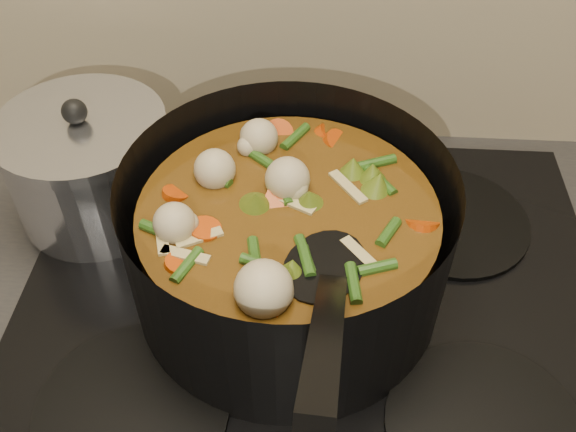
{
  "coord_description": "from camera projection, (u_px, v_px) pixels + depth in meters",
  "views": [
    {
      "loc": [
        0.0,
        1.52,
        1.47
      ],
      "look_at": [
        -0.03,
        1.95,
        1.04
      ],
      "focal_mm": 40.0,
      "sensor_mm": 36.0,
      "label": 1
    }
  ],
  "objects": [
    {
      "name": "stovetop",
      "position": [
        312.0,
        309.0,
        0.68
      ],
      "size": [
        0.62,
        0.54,
        0.03
      ],
      "color": "black",
      "rests_on": "counter"
    },
    {
      "name": "stockpot",
      "position": [
        288.0,
        243.0,
        0.64
      ],
      "size": [
        0.39,
        0.47,
        0.23
      ],
      "rotation": [
        0.0,
        0.0,
        -0.26
      ],
      "color": "black",
      "rests_on": "stovetop"
    },
    {
      "name": "saucepan",
      "position": [
        90.0,
        166.0,
        0.73
      ],
      "size": [
        0.19,
        0.19,
        0.15
      ],
      "rotation": [
        0.0,
        0.0,
        0.25
      ],
      "color": "silver",
      "rests_on": "stovetop"
    }
  ]
}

